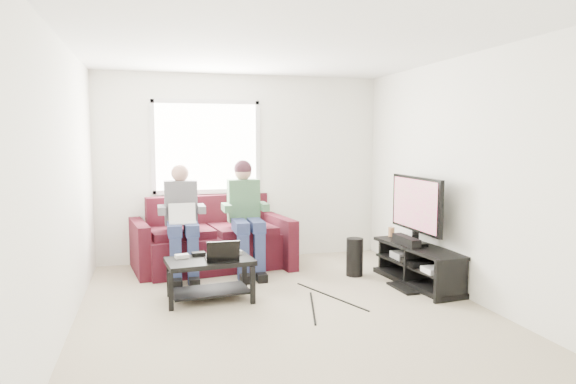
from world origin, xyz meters
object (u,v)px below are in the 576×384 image
(subwoofer, at_px, (355,257))
(end_table, at_px, (281,245))
(coffee_table, at_px, (210,270))
(sofa, at_px, (211,242))
(tv_stand, at_px, (419,267))
(tv, at_px, (416,206))

(subwoofer, bearing_deg, end_table, 129.29)
(subwoofer, distance_m, end_table, 1.14)
(coffee_table, distance_m, end_table, 1.80)
(sofa, height_order, subwoofer, sofa)
(end_table, bearing_deg, sofa, -179.90)
(tv_stand, bearing_deg, sofa, 147.72)
(tv_stand, height_order, subwoofer, subwoofer)
(coffee_table, xyz_separation_m, subwoofer, (1.86, 0.51, -0.09))
(subwoofer, bearing_deg, tv_stand, -43.25)
(tv_stand, height_order, end_table, end_table)
(tv, bearing_deg, subwoofer, 142.27)
(tv, distance_m, subwoofer, 1.01)
(coffee_table, relative_size, end_table, 1.67)
(sofa, xyz_separation_m, tv, (2.27, -1.33, 0.58))
(sofa, bearing_deg, end_table, 0.10)
(sofa, distance_m, end_table, 0.96)
(coffee_table, height_order, subwoofer, subwoofer)
(tv_stand, distance_m, end_table, 1.94)
(tv, bearing_deg, coffee_table, -178.71)
(tv_stand, relative_size, subwoofer, 3.00)
(sofa, bearing_deg, tv, -30.47)
(end_table, bearing_deg, tv, -45.62)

